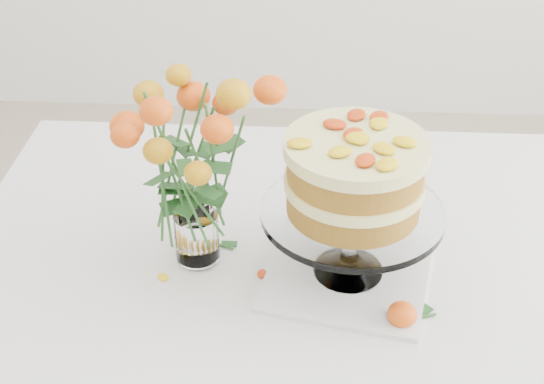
# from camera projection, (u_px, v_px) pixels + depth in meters

# --- Properties ---
(table) EXTENTS (1.43, 0.93, 0.76)m
(table) POSITION_uv_depth(u_px,v_px,m) (325.00, 276.00, 1.51)
(table) COLOR tan
(table) RESTS_ON ground
(napkin) EXTENTS (0.34, 0.34, 0.01)m
(napkin) POSITION_uv_depth(u_px,v_px,m) (348.00, 273.00, 1.39)
(napkin) COLOR white
(napkin) RESTS_ON table
(cake_stand) EXTENTS (0.32, 0.32, 0.29)m
(cake_stand) POSITION_uv_depth(u_px,v_px,m) (354.00, 183.00, 1.28)
(cake_stand) COLOR white
(cake_stand) RESTS_ON napkin
(rose_vase) EXTENTS (0.30, 0.30, 0.41)m
(rose_vase) POSITION_uv_depth(u_px,v_px,m) (191.00, 150.00, 1.29)
(rose_vase) COLOR white
(rose_vase) RESTS_ON table
(loose_rose_near) EXTENTS (0.07, 0.05, 0.04)m
(loose_rose_near) POSITION_uv_depth(u_px,v_px,m) (207.00, 235.00, 1.46)
(loose_rose_near) COLOR gold
(loose_rose_near) RESTS_ON table
(loose_rose_far) EXTENTS (0.09, 0.05, 0.04)m
(loose_rose_far) POSITION_uv_depth(u_px,v_px,m) (402.00, 314.00, 1.27)
(loose_rose_far) COLOR #E1460B
(loose_rose_far) RESTS_ON table
(stray_petal_a) EXTENTS (0.03, 0.02, 0.00)m
(stray_petal_a) POSITION_uv_depth(u_px,v_px,m) (262.00, 274.00, 1.39)
(stray_petal_a) COLOR yellow
(stray_petal_a) RESTS_ON table
(stray_petal_b) EXTENTS (0.03, 0.02, 0.00)m
(stray_petal_b) POSITION_uv_depth(u_px,v_px,m) (316.00, 290.00, 1.35)
(stray_petal_b) COLOR yellow
(stray_petal_b) RESTS_ON table
(stray_petal_c) EXTENTS (0.03, 0.02, 0.00)m
(stray_petal_c) POSITION_uv_depth(u_px,v_px,m) (339.00, 307.00, 1.32)
(stray_petal_c) COLOR yellow
(stray_petal_c) RESTS_ON table
(stray_petal_d) EXTENTS (0.03, 0.02, 0.00)m
(stray_petal_d) POSITION_uv_depth(u_px,v_px,m) (190.00, 254.00, 1.44)
(stray_petal_d) COLOR yellow
(stray_petal_d) RESTS_ON table
(stray_petal_e) EXTENTS (0.03, 0.02, 0.00)m
(stray_petal_e) POSITION_uv_depth(u_px,v_px,m) (163.00, 277.00, 1.38)
(stray_petal_e) COLOR yellow
(stray_petal_e) RESTS_ON table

